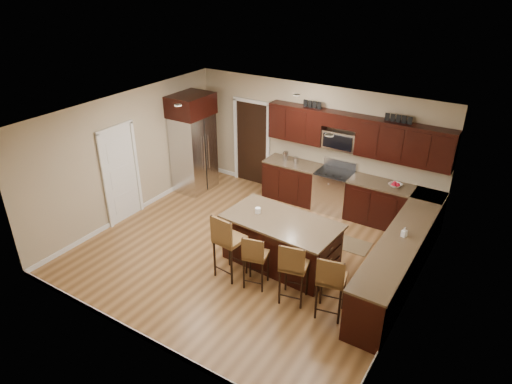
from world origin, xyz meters
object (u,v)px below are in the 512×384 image
Objects in this scene: island at (281,243)px; stool_mid at (255,256)px; stool_left at (227,240)px; refrigerator at (193,142)px; stool_extra at (331,280)px; stool_right at (293,266)px; range at (333,191)px.

stool_mid is (-0.03, -0.84, 0.21)m from island.
island is 1.09m from stool_left.
refrigerator is (-3.33, 1.63, 0.77)m from island.
island is 1.61m from stool_extra.
stool_left is at bearing 168.09° from stool_right.
stool_right is 4.75m from refrigerator.
stool_mid is (0.56, 0.01, -0.13)m from stool_left.
refrigerator is (-4.02, 2.48, 0.50)m from stool_right.
stool_right is at bearing -14.18° from stool_mid.
refrigerator is at bearing 139.81° from stool_extra.
stool_extra is (1.37, -3.26, 0.24)m from range.
range is 1.09× the size of stool_mid.
refrigerator is at bearing -166.61° from range.
stool_left reaches higher than stool_mid.
refrigerator reaches higher than range.
stool_left is 0.53× the size of refrigerator.
stool_extra is at bearing -28.28° from island.
stool_extra is (0.65, 0.00, 0.00)m from stool_right.
range is at bearing 94.60° from island.
stool_left is (-0.59, -0.85, 0.34)m from island.
stool_left is 1.09× the size of stool_right.
range is 3.55m from stool_extra.
range is at bearing 100.52° from stool_extra.
stool_left is 1.93m from stool_extra.
refrigerator reaches higher than stool_extra.
stool_mid is at bearing 167.49° from stool_extra.
range is at bearing 76.25° from stool_mid.
stool_extra is (1.93, 0.01, -0.06)m from stool_left.
stool_mid is at bearing 167.23° from stool_right.
island is 0.92× the size of refrigerator.
stool_left is at bearing -99.76° from range.
island is 2.11× the size of stool_mid.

